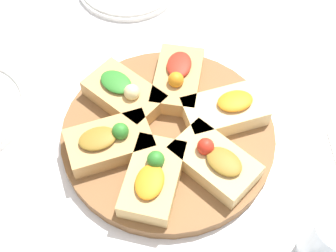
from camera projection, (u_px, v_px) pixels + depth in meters
The scene contains 9 objects.
ground_plane at pixel (168, 139), 0.79m from camera, with size 3.00×3.00×0.00m, color white.
serving_board at pixel (168, 135), 0.78m from camera, with size 0.35×0.35×0.02m, color brown.
focaccia_slice_0 at pixel (225, 110), 0.77m from camera, with size 0.14×0.15×0.04m.
focaccia_slice_1 at pixel (178, 79), 0.81m from camera, with size 0.14×0.10×0.05m.
focaccia_slice_2 at pixel (124, 94), 0.79m from camera, with size 0.12×0.15×0.05m.
focaccia_slice_3 at pixel (109, 142), 0.74m from camera, with size 0.14×0.15×0.05m.
focaccia_slice_4 at pixel (153, 178), 0.70m from camera, with size 0.14×0.09×0.05m.
focaccia_slice_5 at pixel (215, 161), 0.72m from camera, with size 0.12×0.15×0.05m.
water_glass at pixel (331, 240), 0.63m from camera, with size 0.07×0.07×0.11m, color silver.
Camera 1 is at (-0.40, -0.14, 0.67)m, focal length 50.00 mm.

